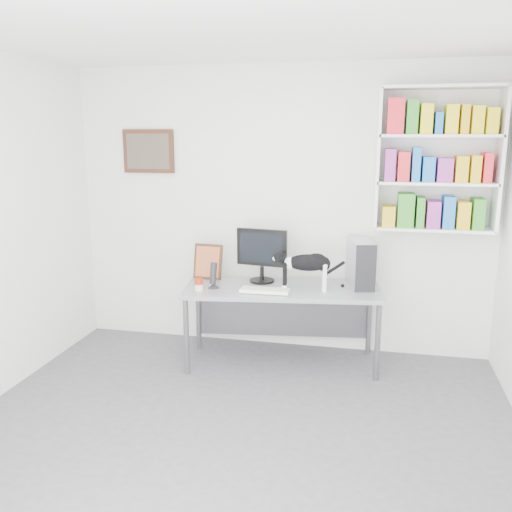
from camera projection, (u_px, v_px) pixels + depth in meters
name	position (u px, v px, depth m)	size (l,w,h in m)	color
room	(224.00, 255.00, 3.28)	(4.01, 4.01, 2.70)	#5A5A5F
bookshelf	(438.00, 160.00, 4.65)	(1.03, 0.28, 1.24)	silver
wall_art	(149.00, 151.00, 5.30)	(0.52, 0.04, 0.42)	#482717
desk	(282.00, 326.00, 4.92)	(1.74, 0.68, 0.72)	gray
monitor	(262.00, 255.00, 4.97)	(0.48, 0.23, 0.51)	black
keyboard	(265.00, 290.00, 4.69)	(0.42, 0.16, 0.03)	white
pc_tower	(361.00, 263.00, 4.84)	(0.19, 0.42, 0.42)	silver
speaker	(213.00, 275.00, 4.80)	(0.10, 0.10, 0.24)	black
leaning_print	(208.00, 261.00, 5.11)	(0.28, 0.11, 0.34)	#482717
soup_can	(199.00, 284.00, 4.74)	(0.07, 0.07, 0.11)	#A0240D
cat	(306.00, 272.00, 4.69)	(0.56, 0.15, 0.34)	black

